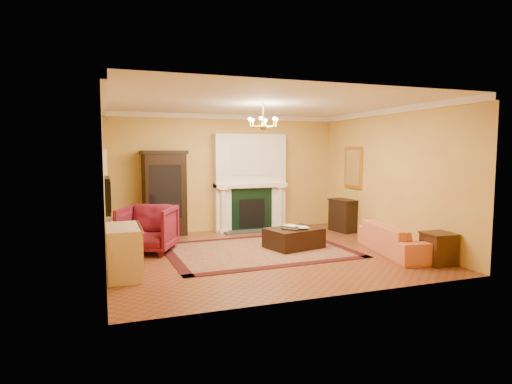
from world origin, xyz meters
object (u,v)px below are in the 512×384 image
china_cabinet (165,195)px  coral_sofa (398,234)px  pedestal_table (120,230)px  end_table (438,249)px  console_table (343,216)px  wingback_armchair (148,227)px  commode (123,251)px  leather_ottoman (294,238)px

china_cabinet → coral_sofa: (4.15, -3.45, -0.59)m
pedestal_table → end_table: size_ratio=1.16×
china_cabinet → console_table: bearing=-18.9°
wingback_armchair → commode: size_ratio=0.94×
china_cabinet → coral_sofa: china_cabinet is taller
end_table → console_table: console_table is taller
wingback_armchair → leather_ottoman: size_ratio=0.95×
wingback_armchair → commode: wingback_armchair is taller
commode → end_table: bearing=-12.5°
china_cabinet → console_table: 4.55m
coral_sofa → wingback_armchair: bearing=78.7°
pedestal_table → end_table: bearing=-32.4°
china_cabinet → pedestal_table: 1.55m
wingback_armchair → end_table: (4.90, -2.76, -0.25)m
coral_sofa → end_table: 0.95m
china_cabinet → coral_sofa: 5.43m
wingback_armchair → pedestal_table: size_ratio=1.62×
china_cabinet → console_table: china_cabinet is taller
console_table → leather_ottoman: console_table is taller
commode → china_cabinet: bearing=70.5°
pedestal_table → console_table: bearing=-0.5°
commode → end_table: 5.57m
coral_sofa → console_table: (0.25, 2.48, -0.01)m
pedestal_table → console_table: console_table is taller
commode → console_table: commode is taller
end_table → leather_ottoman: bearing=133.0°
china_cabinet → pedestal_table: (-1.08, -0.92, -0.62)m
pedestal_table → end_table: pedestal_table is taller
coral_sofa → leather_ottoman: coral_sofa is taller
end_table → console_table: (0.06, 3.40, 0.12)m
commode → console_table: (5.51, 2.24, -0.02)m
commode → console_table: size_ratio=1.39×
wingback_armchair → coral_sofa: size_ratio=0.51×
china_cabinet → coral_sofa: bearing=-46.2°
leather_ottoman → commode: bearing=-180.0°
wingback_armchair → china_cabinet: bearing=96.1°
pedestal_table → end_table: 6.42m
pedestal_table → console_table: 5.48m
end_table → china_cabinet: bearing=134.8°
china_cabinet → end_table: (4.34, -4.37, -0.72)m
wingback_armchair → leather_ottoman: wingback_armchair is taller
china_cabinet → wingback_armchair: (-0.56, -1.60, -0.47)m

